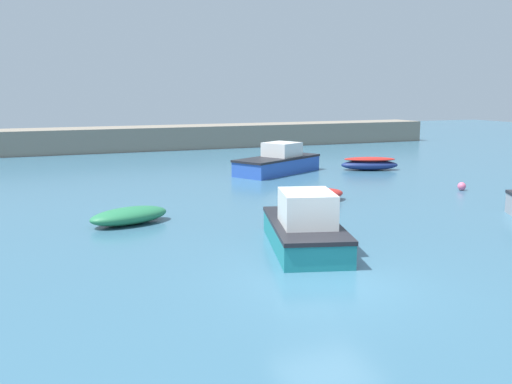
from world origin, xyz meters
name	(u,v)px	position (x,y,z in m)	size (l,w,h in m)	color
ground_plane	(328,287)	(0.00, 0.00, -0.10)	(120.00, 120.00, 0.20)	#38667F
harbor_breakwater	(118,139)	(0.00, 33.69, 0.91)	(55.10, 3.62, 1.82)	gray
rowboat_blue_near	(129,216)	(-3.47, 8.29, 0.30)	(3.21, 2.15, 0.60)	#287A4C
open_tender_yellow	(311,196)	(4.37, 9.31, 0.28)	(3.66, 2.15, 0.57)	red
motorboat_grey_hull	(305,228)	(0.88, 3.03, 0.65)	(3.24, 5.14, 1.80)	teal
cabin_cruiser_white	(278,162)	(6.67, 17.83, 0.63)	(6.02, 4.61, 1.74)	#2D56B7
rowboat_with_red_cover	(369,164)	(12.23, 16.89, 0.39)	(3.63, 2.37, 0.77)	navy
mooring_buoy_pink	(462,186)	(12.43, 9.29, 0.19)	(0.39, 0.39, 0.39)	#EA668C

